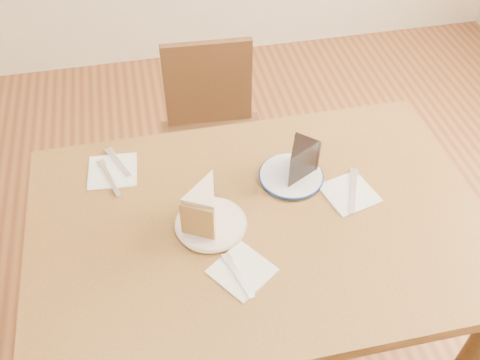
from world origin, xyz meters
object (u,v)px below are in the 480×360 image
table (257,243)px  plate_cream (211,224)px  chair_far (214,140)px  carrot_cake (206,203)px  plate_navy (291,176)px  chocolate_cake (298,164)px

table → plate_cream: plate_cream is taller
chair_far → carrot_cake: bearing=82.6°
chair_far → plate_cream: bearing=83.5°
carrot_cake → chair_far: bearing=107.8°
chair_far → plate_navy: size_ratio=4.57×
chair_far → chocolate_cake: (0.15, -0.55, 0.36)m
plate_navy → chocolate_cake: 0.06m
table → chair_far: chair_far is taller
chair_far → chocolate_cake: bearing=108.4°
plate_navy → carrot_cake: (-0.26, -0.10, 0.06)m
table → chair_far: 0.71m
table → plate_cream: bearing=176.6°
chair_far → chocolate_cake: 0.68m
plate_cream → table: bearing=-3.4°
plate_navy → chocolate_cake: size_ratio=1.68×
plate_navy → carrot_cake: bearing=-158.3°
table → chair_far: (-0.01, 0.68, -0.20)m
chair_far → plate_navy: bearing=107.5°
plate_cream → plate_navy: bearing=26.6°
table → chair_far: bearing=90.9°
table → plate_navy: size_ratio=6.80×
plate_cream → chocolate_cake: chocolate_cake is taller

